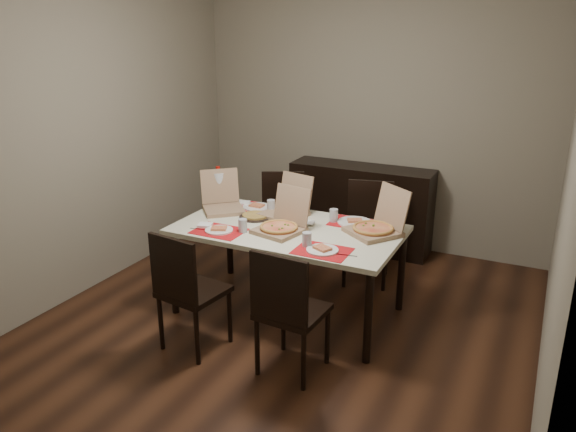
{
  "coord_description": "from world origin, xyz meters",
  "views": [
    {
      "loc": [
        1.8,
        -3.68,
        2.31
      ],
      "look_at": [
        -0.06,
        0.14,
        0.85
      ],
      "focal_mm": 35.0,
      "sensor_mm": 36.0,
      "label": 1
    }
  ],
  "objects_px": {
    "chair_near_left": "(186,287)",
    "dining_table": "(288,235)",
    "chair_far_left": "(283,216)",
    "soda_bottle": "(219,188)",
    "sideboard": "(360,207)",
    "dip_bowl": "(309,223)",
    "pizza_box_center": "(281,225)",
    "chair_far_right": "(368,227)",
    "chair_near_right": "(288,308)"
  },
  "relations": [
    {
      "from": "sideboard",
      "to": "pizza_box_center",
      "type": "bearing_deg",
      "value": -92.34
    },
    {
      "from": "chair_far_left",
      "to": "chair_far_right",
      "type": "relative_size",
      "value": 1.0
    },
    {
      "from": "chair_far_right",
      "to": "chair_near_left",
      "type": "bearing_deg",
      "value": -113.56
    },
    {
      "from": "sideboard",
      "to": "chair_near_right",
      "type": "bearing_deg",
      "value": -82.31
    },
    {
      "from": "sideboard",
      "to": "chair_near_left",
      "type": "relative_size",
      "value": 1.61
    },
    {
      "from": "dining_table",
      "to": "chair_far_right",
      "type": "distance_m",
      "value": 1.02
    },
    {
      "from": "sideboard",
      "to": "chair_far_left",
      "type": "bearing_deg",
      "value": -125.15
    },
    {
      "from": "chair_near_right",
      "to": "chair_near_left",
      "type": "bearing_deg",
      "value": -176.91
    },
    {
      "from": "chair_far_right",
      "to": "soda_bottle",
      "type": "bearing_deg",
      "value": -152.66
    },
    {
      "from": "dip_bowl",
      "to": "soda_bottle",
      "type": "xyz_separation_m",
      "value": [
        -0.96,
        0.16,
        0.14
      ]
    },
    {
      "from": "sideboard",
      "to": "chair_far_left",
      "type": "distance_m",
      "value": 0.95
    },
    {
      "from": "sideboard",
      "to": "chair_near_left",
      "type": "xyz_separation_m",
      "value": [
        -0.46,
        -2.5,
        0.06
      ]
    },
    {
      "from": "dining_table",
      "to": "chair_far_left",
      "type": "bearing_deg",
      "value": 118.95
    },
    {
      "from": "chair_near_left",
      "to": "dining_table",
      "type": "bearing_deg",
      "value": 65.26
    },
    {
      "from": "chair_near_left",
      "to": "soda_bottle",
      "type": "relative_size",
      "value": 2.64
    },
    {
      "from": "chair_near_left",
      "to": "dip_bowl",
      "type": "height_order",
      "value": "chair_near_left"
    },
    {
      "from": "chair_far_left",
      "to": "pizza_box_center",
      "type": "relative_size",
      "value": 2.13
    },
    {
      "from": "sideboard",
      "to": "dip_bowl",
      "type": "bearing_deg",
      "value": -87.7
    },
    {
      "from": "chair_near_left",
      "to": "chair_far_left",
      "type": "bearing_deg",
      "value": 92.81
    },
    {
      "from": "sideboard",
      "to": "dining_table",
      "type": "height_order",
      "value": "sideboard"
    },
    {
      "from": "pizza_box_center",
      "to": "sideboard",
      "type": "bearing_deg",
      "value": 87.66
    },
    {
      "from": "dining_table",
      "to": "pizza_box_center",
      "type": "distance_m",
      "value": 0.16
    },
    {
      "from": "chair_far_right",
      "to": "chair_far_left",
      "type": "bearing_deg",
      "value": -176.31
    },
    {
      "from": "sideboard",
      "to": "soda_bottle",
      "type": "relative_size",
      "value": 4.25
    },
    {
      "from": "chair_near_right",
      "to": "dip_bowl",
      "type": "distance_m",
      "value": 1.02
    },
    {
      "from": "chair_far_left",
      "to": "dip_bowl",
      "type": "height_order",
      "value": "chair_far_left"
    },
    {
      "from": "pizza_box_center",
      "to": "soda_bottle",
      "type": "relative_size",
      "value": 1.24
    },
    {
      "from": "chair_near_left",
      "to": "chair_far_right",
      "type": "relative_size",
      "value": 1.0
    },
    {
      "from": "chair_near_left",
      "to": "dip_bowl",
      "type": "relative_size",
      "value": 9.03
    },
    {
      "from": "chair_far_left",
      "to": "dining_table",
      "type": "bearing_deg",
      "value": -61.05
    },
    {
      "from": "dining_table",
      "to": "chair_far_left",
      "type": "height_order",
      "value": "chair_far_left"
    },
    {
      "from": "dining_table",
      "to": "chair_near_right",
      "type": "distance_m",
      "value": 0.92
    },
    {
      "from": "chair_near_right",
      "to": "soda_bottle",
      "type": "relative_size",
      "value": 2.64
    },
    {
      "from": "dining_table",
      "to": "chair_far_right",
      "type": "bearing_deg",
      "value": 67.55
    },
    {
      "from": "chair_far_left",
      "to": "pizza_box_center",
      "type": "height_order",
      "value": "pizza_box_center"
    },
    {
      "from": "chair_near_right",
      "to": "sideboard",
      "type": "bearing_deg",
      "value": 97.69
    },
    {
      "from": "dip_bowl",
      "to": "chair_far_right",
      "type": "bearing_deg",
      "value": 71.8
    },
    {
      "from": "chair_far_left",
      "to": "pizza_box_center",
      "type": "distance_m",
      "value": 1.12
    },
    {
      "from": "dip_bowl",
      "to": "soda_bottle",
      "type": "distance_m",
      "value": 0.99
    },
    {
      "from": "sideboard",
      "to": "soda_bottle",
      "type": "distance_m",
      "value": 1.68
    },
    {
      "from": "chair_near_right",
      "to": "dip_bowl",
      "type": "xyz_separation_m",
      "value": [
        -0.27,
        0.95,
        0.25
      ]
    },
    {
      "from": "chair_far_left",
      "to": "soda_bottle",
      "type": "xyz_separation_m",
      "value": [
        -0.36,
        -0.58,
        0.39
      ]
    },
    {
      "from": "chair_near_left",
      "to": "chair_far_right",
      "type": "xyz_separation_m",
      "value": [
        0.78,
        1.78,
        0.0
      ]
    },
    {
      "from": "chair_far_left",
      "to": "soda_bottle",
      "type": "relative_size",
      "value": 2.64
    },
    {
      "from": "sideboard",
      "to": "dip_bowl",
      "type": "xyz_separation_m",
      "value": [
        0.06,
        -1.5,
        0.31
      ]
    },
    {
      "from": "dip_bowl",
      "to": "dining_table",
      "type": "bearing_deg",
      "value": -131.94
    },
    {
      "from": "chair_near_left",
      "to": "chair_far_left",
      "type": "height_order",
      "value": "same"
    },
    {
      "from": "chair_far_right",
      "to": "dip_bowl",
      "type": "xyz_separation_m",
      "value": [
        -0.26,
        -0.79,
        0.25
      ]
    },
    {
      "from": "chair_far_left",
      "to": "chair_far_right",
      "type": "bearing_deg",
      "value": 3.69
    },
    {
      "from": "chair_far_left",
      "to": "soda_bottle",
      "type": "distance_m",
      "value": 0.78
    }
  ]
}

